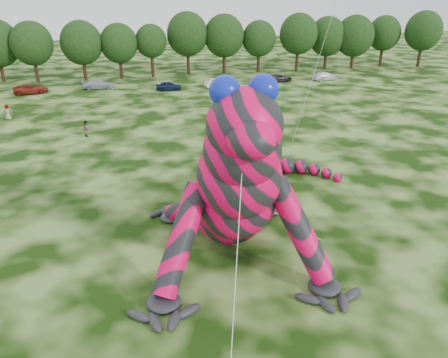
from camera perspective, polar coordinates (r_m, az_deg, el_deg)
name	(u,v)px	position (r m, az deg, el deg)	size (l,w,h in m)	color
ground	(209,271)	(24.35, -1.95, -11.94)	(240.00, 240.00, 0.00)	#16330A
inflatable_gecko	(226,150)	(25.77, 0.25, 3.78)	(18.17, 21.58, 10.79)	#EA044F
tree_6	(33,52)	(78.00, -23.66, 14.95)	(6.52, 5.86, 9.49)	black
tree_7	(82,51)	(77.13, -18.02, 15.66)	(6.68, 6.01, 9.48)	black
tree_8	(120,51)	(77.06, -13.49, 15.93)	(6.14, 5.53, 8.94)	black
tree_9	(152,51)	(77.57, -9.43, 16.20)	(5.27, 4.74, 8.68)	black
tree_10	(188,43)	(79.30, -4.77, 17.25)	(7.09, 6.38, 10.50)	black
tree_11	(224,44)	(80.07, 0.02, 17.23)	(7.01, 6.31, 10.07)	black
tree_12	(259,46)	(81.28, 4.58, 16.87)	(5.99, 5.39, 8.97)	black
tree_13	(298,42)	(82.98, 9.65, 17.17)	(6.83, 6.15, 10.13)	black
tree_14	(327,43)	(86.99, 13.28, 16.94)	(6.82, 6.14, 9.40)	black
tree_15	(354,42)	(88.39, 16.63, 16.78)	(7.17, 6.45, 9.63)	black
tree_16	(383,41)	(93.27, 20.08, 16.60)	(6.26, 5.63, 9.37)	black
tree_17	(422,39)	(94.60, 24.47, 16.31)	(6.98, 6.28, 10.30)	black
car_2	(31,89)	(70.31, -23.93, 10.71)	(2.21, 4.80, 1.33)	maroon
car_3	(99,84)	(70.18, -16.03, 11.81)	(1.95, 4.79, 1.39)	#AAB0B4
car_4	(168,86)	(67.28, -7.26, 11.99)	(1.51, 3.75, 1.28)	#121E44
car_5	(218,83)	(68.33, -0.74, 12.39)	(1.44, 4.14, 1.36)	silver
car_6	(279,78)	(73.52, 7.14, 12.99)	(2.09, 4.53, 1.26)	#2A2A2D
car_7	(325,76)	(76.11, 13.11, 12.96)	(1.85, 4.56, 1.32)	white
spectator_5	(228,151)	(38.68, 0.50, 3.63)	(1.62, 0.52, 1.75)	gray
spectator_1	(86,128)	(47.52, -17.54, 6.31)	(0.79, 0.62, 1.63)	gray
spectator_4	(8,112)	(56.93, -26.41, 7.83)	(0.89, 0.58, 1.83)	gray
spectator_3	(245,100)	(56.89, 2.73, 10.30)	(1.11, 0.46, 1.89)	gray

